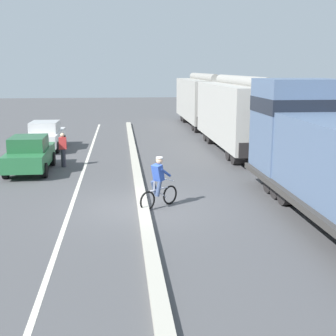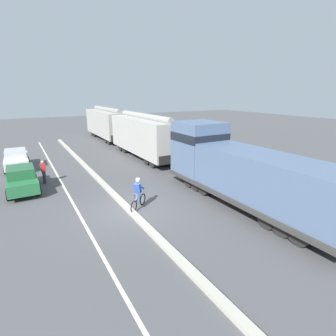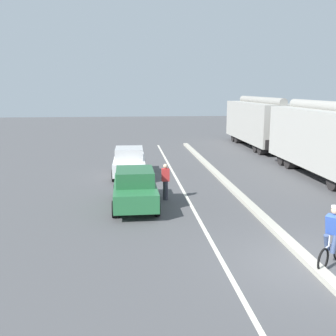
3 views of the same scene
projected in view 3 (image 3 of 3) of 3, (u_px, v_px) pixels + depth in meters
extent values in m
plane|color=#4C4C4F|center=(311.00, 266.00, 10.92)|extent=(120.00, 120.00, 0.00)
cube|color=#B2AD9E|center=(247.00, 202.00, 16.75)|extent=(0.36, 36.00, 0.16)
cube|color=silver|center=(191.00, 205.00, 16.53)|extent=(0.14, 36.00, 0.01)
cube|color=#ABA9A1|center=(330.00, 139.00, 21.26)|extent=(2.90, 10.40, 3.10)
cylinder|color=gray|center=(333.00, 107.00, 20.91)|extent=(0.60, 9.88, 0.60)
cube|color=black|center=(289.00, 147.00, 26.61)|extent=(2.61, 0.10, 0.70)
cylinder|color=black|center=(298.00, 158.00, 25.27)|extent=(2.46, 0.90, 0.90)
cylinder|color=black|center=(306.00, 161.00, 24.20)|extent=(2.46, 0.90, 0.90)
cube|color=#A2A098|center=(259.00, 122.00, 32.56)|extent=(2.90, 10.40, 3.10)
cylinder|color=gray|center=(260.00, 100.00, 32.22)|extent=(0.60, 9.88, 0.60)
cube|color=black|center=(241.00, 130.00, 37.92)|extent=(2.61, 0.10, 0.70)
cube|color=black|center=(283.00, 145.00, 27.68)|extent=(2.61, 0.10, 0.70)
cylinder|color=black|center=(245.00, 137.00, 36.58)|extent=(2.46, 0.90, 0.90)
cylinder|color=black|center=(249.00, 138.00, 35.51)|extent=(2.46, 0.90, 0.90)
cylinder|color=black|center=(270.00, 146.00, 30.30)|extent=(2.46, 0.90, 0.90)
cylinder|color=black|center=(275.00, 149.00, 29.22)|extent=(2.46, 0.90, 0.90)
cube|color=#286B3D|center=(135.00, 191.00, 16.26)|extent=(1.73, 4.21, 0.70)
cube|color=#225B34|center=(135.00, 177.00, 15.98)|extent=(1.51, 1.91, 0.60)
cube|color=#1E232D|center=(134.00, 173.00, 16.97)|extent=(1.43, 0.13, 0.51)
cylinder|color=black|center=(116.00, 192.00, 17.51)|extent=(0.22, 0.64, 0.64)
cylinder|color=black|center=(152.00, 191.00, 17.68)|extent=(0.22, 0.64, 0.64)
cylinder|color=black|center=(115.00, 209.00, 14.97)|extent=(0.22, 0.64, 0.64)
cylinder|color=black|center=(157.00, 208.00, 15.14)|extent=(0.22, 0.64, 0.64)
cube|color=silver|center=(129.00, 164.00, 22.05)|extent=(1.77, 4.23, 0.70)
cube|color=beige|center=(129.00, 153.00, 21.78)|extent=(1.53, 1.93, 0.60)
cube|color=#1E232D|center=(129.00, 151.00, 22.76)|extent=(1.43, 0.14, 0.51)
cylinder|color=black|center=(116.00, 166.00, 23.33)|extent=(0.23, 0.64, 0.64)
cylinder|color=black|center=(143.00, 166.00, 23.46)|extent=(0.23, 0.64, 0.64)
cylinder|color=black|center=(114.00, 175.00, 20.78)|extent=(0.23, 0.64, 0.64)
cylinder|color=black|center=(144.00, 175.00, 20.92)|extent=(0.23, 0.64, 0.64)
torus|color=black|center=(323.00, 260.00, 10.52)|extent=(0.55, 0.47, 0.66)
cylinder|color=silver|center=(332.00, 244.00, 10.83)|extent=(0.64, 0.54, 0.05)
cylinder|color=silver|center=(333.00, 249.00, 10.94)|extent=(0.40, 0.34, 0.36)
cylinder|color=silver|center=(329.00, 241.00, 10.65)|extent=(0.04, 0.04, 0.30)
cylinder|color=#38476B|center=(327.00, 242.00, 10.81)|extent=(0.32, 0.30, 0.52)
cylinder|color=#38476B|center=(334.00, 244.00, 10.67)|extent=(0.29, 0.28, 0.52)
cube|color=#2D4CA5|center=(333.00, 225.00, 10.68)|extent=(0.47, 0.47, 0.57)
sphere|color=tan|center=(335.00, 210.00, 10.65)|extent=(0.22, 0.22, 0.22)
cylinder|color=white|center=(336.00, 207.00, 10.63)|extent=(0.22, 0.22, 0.05)
cylinder|color=#2D4CA5|center=(330.00, 222.00, 10.93)|extent=(0.41, 0.36, 0.36)
cylinder|color=#33333D|center=(165.00, 190.00, 17.33)|extent=(0.22, 0.22, 0.85)
cube|color=red|center=(165.00, 175.00, 17.19)|extent=(0.34, 0.22, 0.56)
sphere|color=beige|center=(165.00, 166.00, 17.11)|extent=(0.20, 0.20, 0.20)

